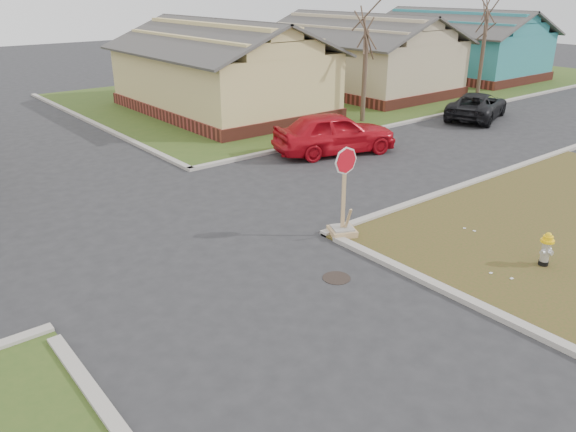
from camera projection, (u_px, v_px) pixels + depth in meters
ground at (244, 301)px, 11.82m from camera, size 120.00×120.00×0.00m
verge_far_right at (362, 84)px, 37.52m from camera, size 37.00×19.00×0.05m
curbs at (141, 227)px, 15.43m from camera, size 80.00×40.00×0.12m
manhole at (336, 278)px, 12.73m from camera, size 0.64×0.64×0.01m
side_house_yellow at (221, 69)px, 28.67m from camera, size 7.60×11.60×4.70m
side_house_tan at (359, 55)px, 34.45m from camera, size 7.60×11.60×4.70m
side_house_teal at (457, 45)px, 40.24m from camera, size 7.60×11.60×4.70m
tree_mid_right at (364, 77)px, 26.45m from camera, size 0.22×0.22×4.20m
tree_far_right at (482, 55)px, 32.35m from camera, size 0.22×0.22×4.76m
fire_hydrant at (546, 247)px, 13.06m from camera, size 0.31×0.31×0.83m
stop_sign at (343, 216)px, 14.66m from camera, size 0.68×0.66×2.39m
red_sedan at (335, 133)px, 21.90m from camera, size 5.18×3.28×1.64m
dark_pickup at (477, 106)px, 27.66m from camera, size 5.10×3.61×1.29m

